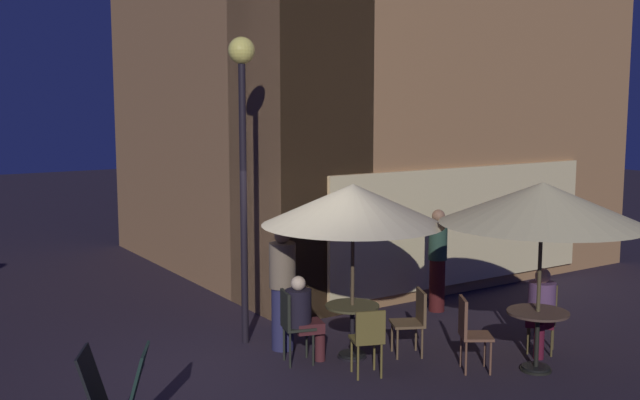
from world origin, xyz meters
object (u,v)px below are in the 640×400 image
at_px(cafe_chair_4, 414,317).
at_px(patron_seated_1, 302,313).
at_px(street_lamp_near_corner, 242,119).
at_px(cafe_table_1, 352,319).
at_px(menu_sandwich_board, 115,395).
at_px(cafe_chair_3, 368,336).
at_px(patron_standing_2, 282,289).
at_px(cafe_table_0, 537,326).
at_px(cafe_chair_2, 292,320).
at_px(cafe_chair_1, 469,328).
at_px(patron_standing_3, 438,259).
at_px(patio_umbrella_0, 542,204).
at_px(patio_umbrella_1, 353,205).
at_px(patron_seated_0, 541,305).
at_px(cafe_chair_0, 542,312).

xyz_separation_m(cafe_chair_4, patron_seated_1, (-1.44, 0.57, 0.14)).
distance_m(street_lamp_near_corner, cafe_table_1, 3.15).
height_order(menu_sandwich_board, cafe_chair_4, menu_sandwich_board).
relative_size(cafe_chair_3, patron_standing_2, 0.51).
bearing_deg(cafe_table_0, patron_standing_2, 132.42).
bearing_deg(patron_standing_2, cafe_chair_3, -150.18).
height_order(street_lamp_near_corner, cafe_chair_2, street_lamp_near_corner).
distance_m(cafe_chair_1, patron_standing_3, 2.82).
bearing_deg(cafe_chair_4, patio_umbrella_0, 151.03).
distance_m(cafe_table_0, cafe_chair_4, 1.63).
relative_size(menu_sandwich_board, cafe_chair_2, 0.97).
height_order(cafe_table_0, cafe_chair_2, cafe_chair_2).
bearing_deg(patio_umbrella_0, cafe_table_0, 0.00).
distance_m(street_lamp_near_corner, cafe_chair_4, 3.62).
distance_m(patio_umbrella_1, patron_seated_0, 2.98).
bearing_deg(patron_seated_0, patio_umbrella_1, -66.14).
distance_m(patron_seated_0, patron_seated_1, 3.31).
relative_size(cafe_chair_1, cafe_chair_4, 1.07).
bearing_deg(cafe_chair_4, patron_standing_3, -113.65).
height_order(patio_umbrella_1, cafe_chair_0, patio_umbrella_1).
relative_size(menu_sandwich_board, patio_umbrella_0, 0.37).
relative_size(street_lamp_near_corner, cafe_chair_0, 4.73).
xyz_separation_m(menu_sandwich_board, cafe_chair_0, (5.90, -0.44, 0.06)).
height_order(menu_sandwich_board, patio_umbrella_1, patio_umbrella_1).
relative_size(patio_umbrella_0, cafe_chair_4, 2.86).
height_order(patio_umbrella_0, cafe_chair_3, patio_umbrella_0).
xyz_separation_m(patio_umbrella_1, patron_standing_2, (-0.62, 0.81, -1.24)).
xyz_separation_m(cafe_chair_3, cafe_chair_4, (1.03, 0.34, -0.00)).
xyz_separation_m(cafe_chair_4, patron_standing_3, (1.74, 1.47, 0.33)).
bearing_deg(cafe_table_1, patron_standing_3, 23.42).
relative_size(street_lamp_near_corner, patio_umbrella_1, 1.78).
relative_size(patio_umbrella_1, patron_standing_3, 1.43).
xyz_separation_m(street_lamp_near_corner, patio_umbrella_0, (2.63, -3.07, -1.04)).
height_order(cafe_table_1, patron_seated_1, patron_seated_1).
relative_size(cafe_chair_0, patron_seated_0, 0.77).
distance_m(cafe_chair_2, patron_seated_0, 3.45).
relative_size(cafe_table_1, patron_standing_3, 0.43).
distance_m(patio_umbrella_1, patron_standing_2, 1.60).
distance_m(cafe_chair_1, patron_standing_2, 2.61).
bearing_deg(cafe_table_1, cafe_chair_0, -26.58).
bearing_deg(patio_umbrella_0, patron_seated_0, 36.81).
bearing_deg(patron_standing_3, cafe_chair_4, -15.05).
relative_size(cafe_chair_2, patron_seated_0, 0.83).
height_order(menu_sandwich_board, patron_seated_1, patron_seated_1).
bearing_deg(menu_sandwich_board, patron_standing_3, 44.28).
distance_m(cafe_chair_1, patron_seated_0, 1.33).
xyz_separation_m(street_lamp_near_corner, cafe_chair_4, (1.70, -1.73, -2.69)).
xyz_separation_m(cafe_table_1, cafe_chair_3, (-0.27, -0.72, 0.01)).
height_order(cafe_chair_4, patron_standing_3, patron_standing_3).
distance_m(cafe_chair_0, patron_standing_2, 3.64).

